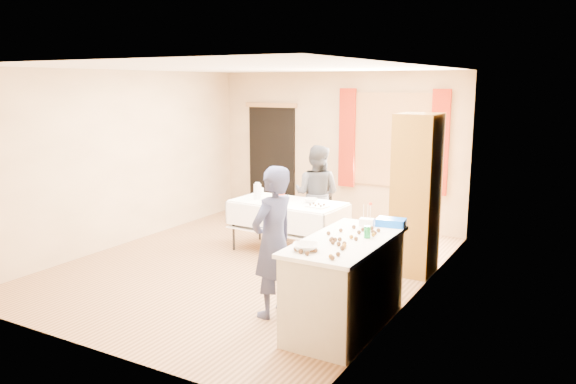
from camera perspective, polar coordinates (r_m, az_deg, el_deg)
The scene contains 29 objects.
floor at distance 7.64m, azimuth -3.85°, elevation -7.48°, with size 4.50×5.50×0.02m, color #9E7047.
ceiling at distance 7.25m, azimuth -4.12°, elevation 12.56°, with size 4.50×5.50×0.02m, color white.
wall_back at distance 9.73m, azimuth 5.03°, elevation 4.42°, with size 4.50×0.02×2.60m, color tan.
wall_front at distance 5.29m, azimuth -20.67°, elevation -1.81°, with size 4.50×0.02×2.60m, color tan.
wall_left at distance 8.77m, azimuth -16.42°, elevation 3.29°, with size 0.02×5.50×2.60m, color tan.
wall_right at distance 6.39m, azimuth 13.20°, elevation 0.71°, with size 0.02×5.50×2.60m, color tan.
window_frame at distance 9.31m, azimuth 10.57°, elevation 5.21°, with size 1.32×0.06×1.52m, color olive.
window_pane at distance 9.29m, azimuth 10.54°, elevation 5.20°, with size 1.20×0.02×1.40m, color white.
curtain_left at distance 9.54m, azimuth 6.03°, elevation 5.48°, with size 0.28×0.06×1.65m, color maroon.
curtain_right at distance 9.04m, azimuth 15.16°, elevation 4.85°, with size 0.28×0.06×1.65m, color maroon.
doorway at distance 10.35m, azimuth -1.64°, elevation 3.17°, with size 0.95×0.04×2.00m, color black.
door_lintel at distance 10.23m, azimuth -1.76°, elevation 8.82°, with size 1.05×0.06×0.08m, color olive.
cabinet at distance 7.28m, azimuth 12.88°, elevation -0.27°, with size 0.50×0.60×2.04m, color brown.
counter at distance 5.68m, azimuth 5.85°, elevation -9.20°, with size 0.75×1.58×0.91m.
party_table at distance 8.07m, azimuth 0.01°, elevation -3.09°, with size 1.65×0.90×0.75m.
chair at distance 8.85m, azimuth 3.03°, elevation -2.82°, with size 0.53×0.53×1.00m.
girl at distance 5.82m, azimuth -1.52°, elevation -5.09°, with size 0.48×0.64×1.59m, color #222648.
woman at distance 8.53m, azimuth 2.93°, elevation -0.23°, with size 0.77×0.62×1.50m, color black.
soda_can at distance 5.58m, azimuth 8.05°, elevation -4.04°, with size 0.07×0.07×0.12m, color #147730.
mixing_bowl at distance 5.14m, azimuth 1.80°, elevation -5.60°, with size 0.32×0.32×0.06m, color white.
foam_block at distance 6.05m, azimuth 8.01°, elevation -3.06°, with size 0.15×0.10×0.08m, color white.
blue_basket at distance 6.09m, azimuth 10.43°, elevation -3.04°, with size 0.30×0.20×0.08m, color blue.
pitcher at distance 8.16m, azimuth -3.12°, elevation 0.04°, with size 0.11×0.11×0.22m, color silver.
cup_red at distance 8.13m, azimuth -0.89°, elevation -0.32°, with size 0.16×0.16×0.13m, color red.
cup_rainbow at distance 7.88m, azimuth -0.96°, elevation -0.78°, with size 0.13×0.13×0.10m, color red.
small_bowl at distance 7.93m, azimuth 2.35°, elevation -0.87°, with size 0.23×0.23×0.06m, color white.
pastry_tray at distance 7.65m, azimuth 2.97°, elevation -1.47°, with size 0.28×0.20×0.02m, color white.
bottle at distance 8.44m, azimuth -2.85°, elevation 0.24°, with size 0.10×0.10×0.17m, color white.
cake_balls at distance 5.38m, azimuth 5.33°, elevation -4.98°, with size 0.48×1.16×0.04m.
Camera 1 is at (4.00, -6.04, 2.41)m, focal length 35.00 mm.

